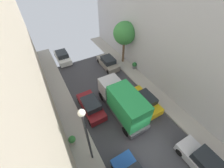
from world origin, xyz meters
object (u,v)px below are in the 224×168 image
potted_plant_2 (134,65)px  parked_car_left_3 (91,106)px  street_tree_1 (124,33)px  parked_car_left_4 (62,57)px  parked_car_right_1 (205,164)px  parked_car_right_2 (145,101)px  lamp_post (86,132)px  delivery_truck (123,102)px  parked_car_right_3 (108,63)px  potted_plant_0 (72,140)px

potted_plant_2 → parked_car_left_3: bearing=-155.8°
street_tree_1 → potted_plant_2: street_tree_1 is taller
parked_car_left_4 → parked_car_right_1: size_ratio=1.00×
parked_car_right_2 → potted_plant_2: bearing=63.3°
lamp_post → parked_car_right_2: bearing=17.5°
parked_car_left_4 → potted_plant_2: (8.43, -7.32, -0.03)m
parked_car_left_4 → parked_car_right_1: bearing=-75.3°
parked_car_left_4 → delivery_truck: delivery_truck is taller
parked_car_left_4 → lamp_post: 16.15m
parked_car_right_1 → street_tree_1: 16.30m
parked_car_left_3 → parked_car_left_4: 11.10m
parked_car_right_2 → delivery_truck: delivery_truck is taller
street_tree_1 → potted_plant_2: 4.58m
parked_car_left_4 → parked_car_right_3: (5.40, -4.89, 0.00)m
potted_plant_2 → lamp_post: (-10.33, -8.32, 3.60)m
parked_car_right_3 → delivery_truck: (-2.70, -8.12, 1.07)m
parked_car_left_3 → parked_car_left_4: size_ratio=1.00×
parked_car_left_3 → street_tree_1: (8.00, 6.15, 3.87)m
parked_car_right_3 → potted_plant_2: size_ratio=4.27×
parked_car_left_4 → parked_car_right_2: bearing=-67.9°
parked_car_right_3 → delivery_truck: bearing=-108.4°
parked_car_right_2 → potted_plant_2: (3.03, 6.01, -0.03)m
parked_car_right_1 → parked_car_right_2: size_ratio=1.00×
delivery_truck → lamp_post: bearing=-150.2°
parked_car_left_3 → parked_car_right_2: (5.40, -2.23, 0.00)m
street_tree_1 → potted_plant_2: bearing=-79.7°
parked_car_left_4 → potted_plant_0: bearing=-102.0°
parked_car_right_3 → street_tree_1: bearing=-1.4°
delivery_truck → street_tree_1: (5.30, 8.05, 2.80)m
parked_car_left_4 → potted_plant_0: size_ratio=4.62×
parked_car_left_4 → street_tree_1: bearing=-31.8°
potted_plant_0 → street_tree_1: bearing=38.6°
parked_car_right_2 → street_tree_1: size_ratio=0.70×
delivery_truck → potted_plant_2: delivery_truck is taller
street_tree_1 → lamp_post: bearing=-132.8°
potted_plant_2 → delivery_truck: bearing=-135.2°
parked_car_right_1 → parked_car_right_2: (0.00, 7.24, 0.00)m
potted_plant_0 → potted_plant_2: potted_plant_2 is taller
parked_car_right_1 → delivery_truck: 8.10m
parked_car_right_1 → potted_plant_2: bearing=77.1°
parked_car_right_3 → potted_plant_0: bearing=-133.5°
delivery_truck → street_tree_1: 10.04m
parked_car_right_1 → parked_car_left_4: bearing=104.7°
parked_car_right_2 → parked_car_right_3: same height
parked_car_right_1 → street_tree_1: size_ratio=0.70×
parked_car_right_2 → parked_car_right_3: size_ratio=1.00×
potted_plant_0 → parked_car_right_2: bearing=2.2°
potted_plant_0 → lamp_post: bearing=-63.3°
potted_plant_0 → delivery_truck: bearing=6.5°
street_tree_1 → potted_plant_0: street_tree_1 is taller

